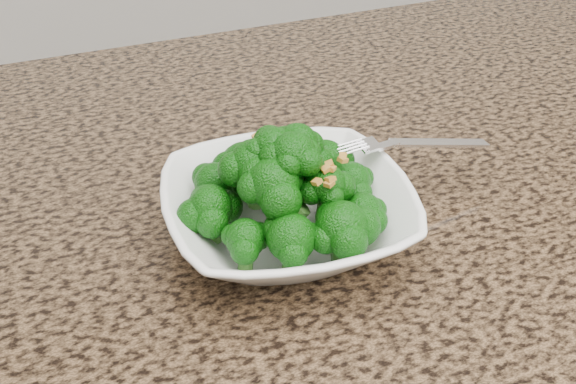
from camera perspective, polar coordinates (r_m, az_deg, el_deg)
name	(u,v)px	position (r m, az deg, el deg)	size (l,w,h in m)	color
granite_counter	(408,237)	(0.68, 9.49, -3.56)	(1.64, 1.04, 0.03)	brown
bowl	(288,214)	(0.63, 0.00, -1.76)	(0.22, 0.22, 0.05)	white
broccoli_pile	(288,150)	(0.60, 0.00, 3.35)	(0.19, 0.19, 0.08)	#0D5609
garlic_topping	(288,104)	(0.58, 0.00, 6.94)	(0.11, 0.11, 0.01)	gold
fork	(391,144)	(0.68, 8.15, 3.78)	(0.18, 0.03, 0.01)	silver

